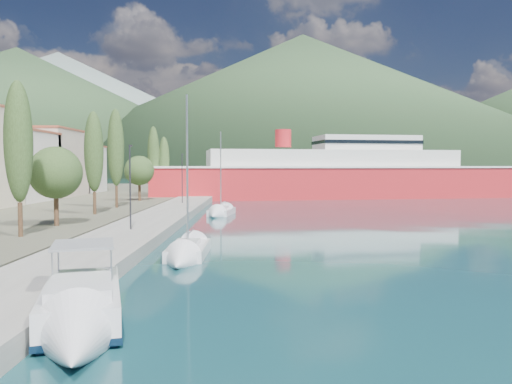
{
  "coord_description": "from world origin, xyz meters",
  "views": [
    {
      "loc": [
        -0.08,
        -21.32,
        5.35
      ],
      "look_at": [
        0.0,
        14.0,
        3.5
      ],
      "focal_mm": 35.0,
      "sensor_mm": 36.0,
      "label": 1
    }
  ],
  "objects": [
    {
      "name": "sailboat_near",
      "position": [
        -4.05,
        6.46,
        0.28
      ],
      "size": [
        2.2,
        7.21,
        10.33
      ],
      "color": "silver",
      "rests_on": "ground"
    },
    {
      "name": "hills_near",
      "position": [
        98.04,
        372.5,
        49.18
      ],
      "size": [
        1010.0,
        520.0,
        115.0
      ],
      "color": "#2E482A",
      "rests_on": "ground"
    },
    {
      "name": "ferry",
      "position": [
        13.03,
        62.99,
        3.65
      ],
      "size": [
        61.59,
        22.39,
        11.98
      ],
      "color": "red",
      "rests_on": "ground"
    },
    {
      "name": "quay",
      "position": [
        -9.0,
        26.0,
        0.4
      ],
      "size": [
        5.0,
        88.0,
        0.8
      ],
      "primitive_type": "cube",
      "color": "gray",
      "rests_on": "ground"
    },
    {
      "name": "hills_far",
      "position": [
        138.59,
        618.73,
        77.39
      ],
      "size": [
        1480.0,
        900.0,
        180.0
      ],
      "color": "slate",
      "rests_on": "ground"
    },
    {
      "name": "sailboat_mid",
      "position": [
        -4.0,
        31.57,
        0.28
      ],
      "size": [
        3.18,
        7.0,
        9.92
      ],
      "color": "silver",
      "rests_on": "ground"
    },
    {
      "name": "lamp_posts",
      "position": [
        -9.0,
        15.47,
        4.08
      ],
      "size": [
        0.15,
        47.97,
        6.06
      ],
      "color": "#2D2D33",
      "rests_on": "quay"
    },
    {
      "name": "ground",
      "position": [
        0.0,
        120.0,
        0.0
      ],
      "size": [
        1400.0,
        1400.0,
        0.0
      ],
      "primitive_type": "plane",
      "color": "#143F45"
    },
    {
      "name": "motor_cruiser",
      "position": [
        -5.61,
        -5.83,
        0.52
      ],
      "size": [
        4.84,
        8.96,
        3.18
      ],
      "color": "black",
      "rests_on": "ground"
    },
    {
      "name": "tree_row",
      "position": [
        -15.49,
        31.24,
        5.96
      ],
      "size": [
        4.03,
        64.12,
        10.98
      ],
      "color": "#47301E",
      "rests_on": "land_strip"
    }
  ]
}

